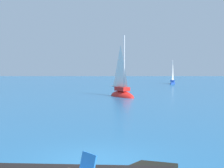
{
  "coord_description": "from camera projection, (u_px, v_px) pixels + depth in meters",
  "views": [
    {
      "loc": [
        0.68,
        -9.99,
        3.27
      ],
      "look_at": [
        0.55,
        16.72,
        1.61
      ],
      "focal_mm": 49.13,
      "sensor_mm": 36.0,
      "label": 1
    }
  ],
  "objects": [
    {
      "name": "ground_plane",
      "position": [
        93.0,
        163.0,
        10.18
      ],
      "size": [
        160.0,
        160.0,
        0.0
      ],
      "primitive_type": "plane",
      "color": "#236093"
    },
    {
      "name": "sailboat_near",
      "position": [
        122.0,
        93.0,
        31.45
      ],
      "size": [
        3.09,
        3.66,
        6.87
      ],
      "rotation": [
        0.0,
        0.0,
        5.32
      ],
      "color": "red",
      "rests_on": "ground"
    },
    {
      "name": "sailboat_far",
      "position": [
        173.0,
        83.0,
        52.61
      ],
      "size": [
        1.64,
        2.51,
        4.53
      ],
      "rotation": [
        0.0,
        0.0,
        4.33
      ],
      "color": "#193D99",
      "rests_on": "ground"
    }
  ]
}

